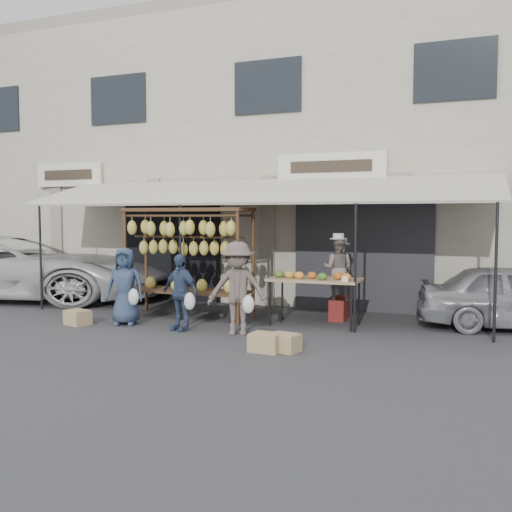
# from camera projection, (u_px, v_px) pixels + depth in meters

# --- Properties ---
(ground_plane) EXTENTS (90.00, 90.00, 0.00)m
(ground_plane) POSITION_uv_depth(u_px,v_px,m) (200.00, 334.00, 10.00)
(ground_plane) COLOR #2D2D30
(shophouse) EXTENTS (24.00, 6.15, 7.30)m
(shophouse) POSITION_uv_depth(u_px,v_px,m) (305.00, 159.00, 15.79)
(shophouse) COLOR #BEB6A4
(shophouse) RESTS_ON ground_plane
(awning) EXTENTS (10.00, 2.35, 2.92)m
(awning) POSITION_uv_depth(u_px,v_px,m) (248.00, 192.00, 11.94)
(awning) COLOR beige
(awning) RESTS_ON ground_plane
(banana_rack) EXTENTS (2.60, 0.90, 2.24)m
(banana_rack) POSITION_uv_depth(u_px,v_px,m) (187.00, 241.00, 11.47)
(banana_rack) COLOR #311C13
(banana_rack) RESTS_ON ground_plane
(produce_table) EXTENTS (1.70, 0.90, 1.04)m
(produce_table) POSITION_uv_depth(u_px,v_px,m) (314.00, 280.00, 10.71)
(produce_table) COLOR #A48458
(produce_table) RESTS_ON ground_plane
(vendor_left) EXTENTS (0.44, 0.33, 1.08)m
(vendor_left) POSITION_uv_depth(u_px,v_px,m) (341.00, 269.00, 11.57)
(vendor_left) COLOR #9D9D9F
(vendor_left) RESTS_ON stool_left
(vendor_right) EXTENTS (0.60, 0.47, 1.24)m
(vendor_right) POSITION_uv_depth(u_px,v_px,m) (338.00, 269.00, 11.20)
(vendor_right) COLOR gray
(vendor_right) RESTS_ON stool_right
(customer_left) EXTENTS (0.82, 0.65, 1.48)m
(customer_left) POSITION_uv_depth(u_px,v_px,m) (125.00, 286.00, 10.85)
(customer_left) COLOR #2D3C56
(customer_left) RESTS_ON ground_plane
(customer_mid) EXTENTS (0.87, 0.54, 1.39)m
(customer_mid) POSITION_uv_depth(u_px,v_px,m) (180.00, 292.00, 10.32)
(customer_mid) COLOR #354464
(customer_mid) RESTS_ON ground_plane
(customer_right) EXTENTS (1.18, 0.89, 1.63)m
(customer_right) POSITION_uv_depth(u_px,v_px,m) (238.00, 288.00, 9.94)
(customer_right) COLOR #5E514B
(customer_right) RESTS_ON ground_plane
(stool_left) EXTENTS (0.34, 0.34, 0.46)m
(stool_left) POSITION_uv_depth(u_px,v_px,m) (341.00, 306.00, 11.62)
(stool_left) COLOR maroon
(stool_left) RESTS_ON ground_plane
(stool_right) EXTENTS (0.37, 0.37, 0.42)m
(stool_right) POSITION_uv_depth(u_px,v_px,m) (338.00, 310.00, 11.25)
(stool_right) COLOR maroon
(stool_right) RESTS_ON ground_plane
(crate_near_a) EXTENTS (0.49, 0.38, 0.28)m
(crate_near_a) POSITION_uv_depth(u_px,v_px,m) (266.00, 343.00, 8.71)
(crate_near_a) COLOR tan
(crate_near_a) RESTS_ON ground_plane
(crate_near_b) EXTENTS (0.51, 0.43, 0.27)m
(crate_near_b) POSITION_uv_depth(u_px,v_px,m) (284.00, 343.00, 8.73)
(crate_near_b) COLOR tan
(crate_near_b) RESTS_ON ground_plane
(crate_far) EXTENTS (0.55, 0.48, 0.28)m
(crate_far) POSITION_uv_depth(u_px,v_px,m) (78.00, 318.00, 10.87)
(crate_far) COLOR tan
(crate_far) RESTS_ON ground_plane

